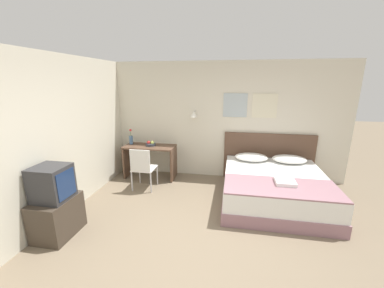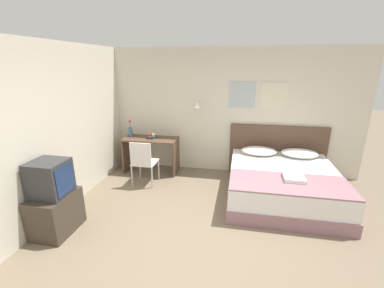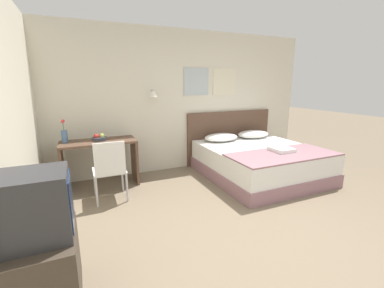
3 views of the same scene
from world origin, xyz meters
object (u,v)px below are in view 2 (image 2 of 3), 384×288
at_px(folded_towel_near_foot, 294,178).
at_px(flower_vase, 131,131).
at_px(pillow_right, 300,153).
at_px(throw_blanket, 289,183).
at_px(fruit_bowl, 151,136).
at_px(tv_stand, 56,213).
at_px(desk, 151,149).
at_px(television, 50,178).
at_px(pillow_left, 259,151).
at_px(desk_chair, 143,160).
at_px(headboard, 277,151).
at_px(bed, 282,184).

bearing_deg(folded_towel_near_foot, flower_vase, 159.41).
bearing_deg(pillow_right, throw_blanket, -106.64).
distance_m(fruit_bowl, flower_vase, 0.51).
bearing_deg(pillow_right, folded_towel_near_foot, -104.65).
bearing_deg(throw_blanket, tv_stand, -162.58).
relative_size(desk, television, 2.34).
xyz_separation_m(pillow_left, flower_vase, (-2.79, 0.06, 0.27)).
bearing_deg(throw_blanket, desk_chair, 166.95).
bearing_deg(pillow_left, throw_blanket, -73.36).
xyz_separation_m(desk, television, (-0.60, -2.32, 0.29)).
bearing_deg(folded_towel_near_foot, pillow_right, 75.35).
bearing_deg(desk_chair, flower_vase, 126.61).
xyz_separation_m(desk_chair, fruit_bowl, (-0.06, 0.70, 0.28)).
relative_size(pillow_right, fruit_bowl, 3.10).
bearing_deg(desk_chair, folded_towel_near_foot, -9.77).
distance_m(flower_vase, television, 2.40).
bearing_deg(tv_stand, pillow_right, 32.43).
bearing_deg(pillow_right, headboard, 141.45).
height_order(bed, throw_blanket, throw_blanket).
height_order(bed, tv_stand, tv_stand).
xyz_separation_m(bed, desk, (-2.69, 0.70, 0.26)).
bearing_deg(desk, bed, -14.65).
height_order(pillow_left, tv_stand, pillow_left).
height_order(headboard, desk, headboard).
xyz_separation_m(throw_blanket, fruit_bowl, (-2.67, 1.31, 0.25)).
relative_size(tv_stand, television, 1.30).
bearing_deg(bed, tv_stand, -153.86).
xyz_separation_m(fruit_bowl, flower_vase, (-0.50, 0.06, 0.08)).
xyz_separation_m(folded_towel_near_foot, television, (-3.37, -1.17, 0.22)).
height_order(throw_blanket, desk, desk).
bearing_deg(pillow_right, fruit_bowl, 179.97).
xyz_separation_m(headboard, tv_stand, (-3.29, -2.65, -0.26)).
relative_size(pillow_right, television, 1.40).
xyz_separation_m(throw_blanket, flower_vase, (-3.18, 1.37, 0.33)).
height_order(headboard, pillow_left, headboard).
distance_m(desk, fruit_bowl, 0.28).
xyz_separation_m(bed, television, (-3.29, -1.61, 0.55)).
bearing_deg(tv_stand, desk_chair, 67.48).
relative_size(pillow_left, pillow_right, 1.00).
xyz_separation_m(pillow_left, folded_towel_near_foot, (0.48, -1.17, -0.02)).
xyz_separation_m(pillow_left, desk_chair, (-2.22, -0.70, -0.10)).
relative_size(fruit_bowl, tv_stand, 0.35).
distance_m(bed, flower_vase, 3.33).
bearing_deg(desk, folded_towel_near_foot, -22.42).
xyz_separation_m(headboard, desk_chair, (-2.61, -1.01, -0.02)).
distance_m(folded_towel_near_foot, fruit_bowl, 3.00).
distance_m(tv_stand, television, 0.54).
distance_m(desk, television, 2.41).
height_order(fruit_bowl, tv_stand, fruit_bowl).
bearing_deg(desk_chair, desk, 96.72).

